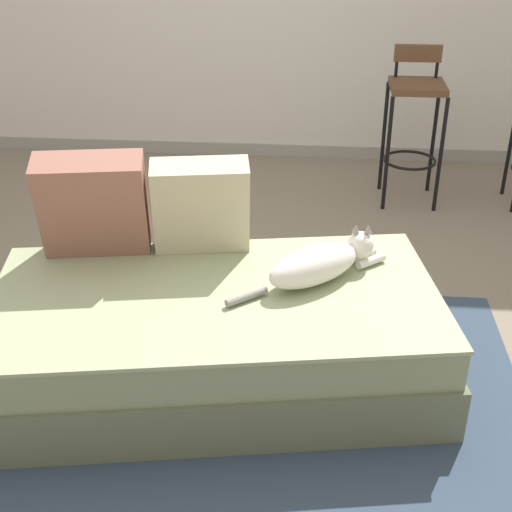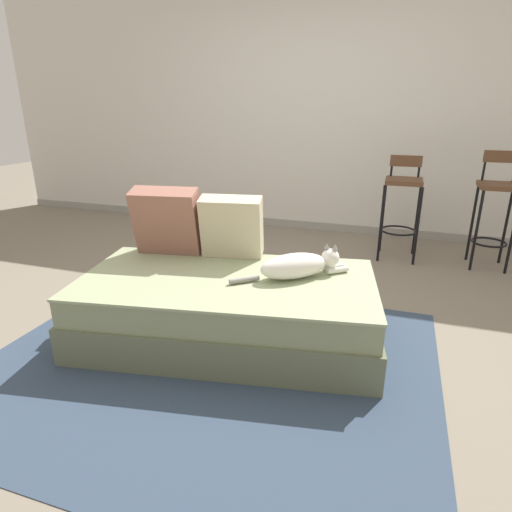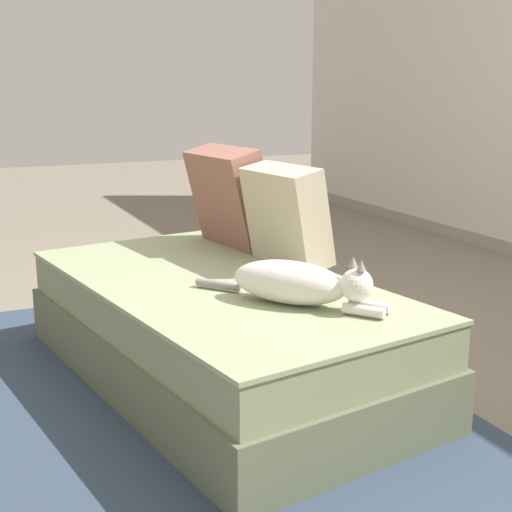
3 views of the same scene
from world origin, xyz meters
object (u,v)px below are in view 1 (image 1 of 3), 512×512
(cat, at_px, (320,263))
(bar_stool_near_window, at_px, (415,112))
(throw_pillow_corner, at_px, (93,205))
(throw_pillow_middle, at_px, (201,206))
(couch, at_px, (217,336))

(cat, xyz_separation_m, bar_stool_near_window, (0.56, 1.76, 0.09))
(throw_pillow_corner, distance_m, cat, 0.96)
(throw_pillow_middle, bearing_deg, couch, -73.74)
(couch, bearing_deg, cat, 19.58)
(throw_pillow_corner, height_order, cat, throw_pillow_corner)
(cat, bearing_deg, couch, -160.42)
(throw_pillow_corner, bearing_deg, bar_stool_near_window, 47.26)
(cat, bearing_deg, bar_stool_near_window, 72.38)
(throw_pillow_middle, height_order, cat, throw_pillow_middle)
(couch, relative_size, cat, 2.99)
(couch, distance_m, cat, 0.51)
(throw_pillow_middle, relative_size, cat, 0.68)
(throw_pillow_corner, xyz_separation_m, throw_pillow_middle, (0.44, 0.07, -0.02))
(couch, distance_m, throw_pillow_corner, 0.75)
(throw_pillow_corner, height_order, throw_pillow_middle, throw_pillow_corner)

